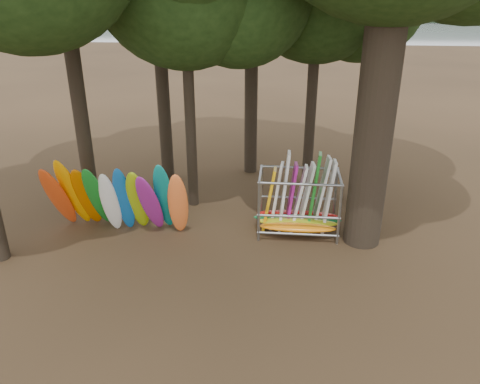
{
  "coord_description": "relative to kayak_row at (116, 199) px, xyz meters",
  "views": [
    {
      "loc": [
        1.97,
        -13.08,
        7.84
      ],
      "look_at": [
        0.63,
        1.5,
        1.4
      ],
      "focal_mm": 35.0,
      "sensor_mm": 36.0,
      "label": 1
    }
  ],
  "objects": [
    {
      "name": "far_shore",
      "position": [
        3.5,
        109.24,
        0.7
      ],
      "size": [
        160.0,
        4.0,
        4.0
      ],
      "primitive_type": "cube",
      "color": "black",
      "rests_on": "ground"
    },
    {
      "name": "storage_rack",
      "position": [
        6.14,
        0.71,
        -0.29
      ],
      "size": [
        3.08,
        1.52,
        2.86
      ],
      "color": "gray",
      "rests_on": "ground"
    },
    {
      "name": "kayak_row",
      "position": [
        0.0,
        0.0,
        0.0
      ],
      "size": [
        4.92,
        1.99,
        2.98
      ],
      "color": "#E04413",
      "rests_on": "ground"
    },
    {
      "name": "ground",
      "position": [
        3.5,
        -0.76,
        -1.3
      ],
      "size": [
        120.0,
        120.0,
        0.0
      ],
      "primitive_type": "plane",
      "color": "#47331E",
      "rests_on": "ground"
    },
    {
      "name": "lake",
      "position": [
        3.5,
        59.24,
        -1.3
      ],
      "size": [
        160.0,
        160.0,
        0.0
      ],
      "primitive_type": "plane",
      "color": "gray",
      "rests_on": "ground"
    }
  ]
}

